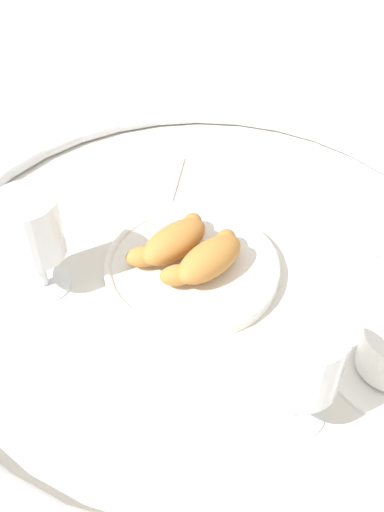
% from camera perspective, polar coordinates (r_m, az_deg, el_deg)
% --- Properties ---
extents(ground_plane, '(2.20, 2.20, 0.00)m').
position_cam_1_polar(ground_plane, '(0.78, 0.98, -1.11)').
color(ground_plane, silver).
extents(table_chrome_rim, '(0.73, 0.73, 0.02)m').
position_cam_1_polar(table_chrome_rim, '(0.77, 0.99, -0.49)').
color(table_chrome_rim, silver).
rests_on(table_chrome_rim, ground_plane).
extents(pastry_plate, '(0.23, 0.23, 0.02)m').
position_cam_1_polar(pastry_plate, '(0.76, 0.00, -1.04)').
color(pastry_plate, white).
rests_on(pastry_plate, ground_plane).
extents(croissant_large, '(0.12, 0.11, 0.04)m').
position_cam_1_polar(croissant_large, '(0.73, 1.55, -0.27)').
color(croissant_large, '#BC7A38').
rests_on(croissant_large, pastry_plate).
extents(croissant_small, '(0.12, 0.11, 0.04)m').
position_cam_1_polar(croissant_small, '(0.76, -1.84, 1.48)').
color(croissant_small, '#BC7A38').
rests_on(croissant_small, pastry_plate).
extents(juice_glass_left, '(0.08, 0.08, 0.14)m').
position_cam_1_polar(juice_glass_left, '(0.72, -15.24, 2.26)').
color(juice_glass_left, white).
rests_on(juice_glass_left, ground_plane).
extents(juice_glass_right, '(0.08, 0.08, 0.14)m').
position_cam_1_polar(juice_glass_right, '(0.58, 10.71, -9.94)').
color(juice_glass_right, white).
rests_on(juice_glass_right, ground_plane).
extents(folded_napkin, '(0.11, 0.11, 0.01)m').
position_cam_1_polar(folded_napkin, '(0.93, -4.64, 7.82)').
color(folded_napkin, silver).
rests_on(folded_napkin, ground_plane).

